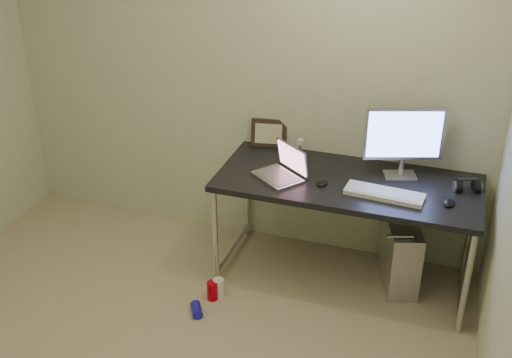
% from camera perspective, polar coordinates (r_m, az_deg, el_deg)
% --- Properties ---
extents(wall_back, '(3.50, 0.02, 2.50)m').
position_cam_1_polar(wall_back, '(4.44, -1.32, 9.31)').
color(wall_back, beige).
rests_on(wall_back, ground).
extents(desk, '(1.66, 0.73, 0.75)m').
position_cam_1_polar(desk, '(4.14, 8.12, -1.04)').
color(desk, black).
rests_on(desk, ground).
extents(tower_computer, '(0.32, 0.48, 0.49)m').
position_cam_1_polar(tower_computer, '(4.38, 12.67, -6.51)').
color(tower_computer, '#B6B5BA').
rests_on(tower_computer, ground).
extents(cable_a, '(0.01, 0.16, 0.69)m').
position_cam_1_polar(cable_a, '(4.52, 12.67, -2.90)').
color(cable_a, black).
rests_on(cable_a, ground).
extents(cable_b, '(0.02, 0.11, 0.71)m').
position_cam_1_polar(cable_b, '(4.51, 13.75, -3.41)').
color(cable_b, black).
rests_on(cable_b, ground).
extents(can_red, '(0.08, 0.08, 0.13)m').
position_cam_1_polar(can_red, '(4.24, -3.90, -9.87)').
color(can_red, '#B80311').
rests_on(can_red, ground).
extents(can_white, '(0.09, 0.09, 0.13)m').
position_cam_1_polar(can_white, '(4.26, -3.34, -9.63)').
color(can_white, white).
rests_on(can_white, ground).
extents(can_blue, '(0.12, 0.14, 0.07)m').
position_cam_1_polar(can_blue, '(4.15, -5.31, -11.50)').
color(can_blue, '#1F1AC4').
rests_on(can_blue, ground).
extents(laptop, '(0.39, 0.38, 0.21)m').
position_cam_1_polar(laptop, '(4.10, 2.43, 0.83)').
color(laptop, '#ADAEB4').
rests_on(laptop, desk).
extents(monitor, '(0.49, 0.20, 0.47)m').
position_cam_1_polar(monitor, '(4.10, 13.06, 3.65)').
color(monitor, '#ADAEB4').
rests_on(monitor, desk).
extents(keyboard, '(0.49, 0.19, 0.03)m').
position_cam_1_polar(keyboard, '(3.96, 11.34, -1.31)').
color(keyboard, silver).
rests_on(keyboard, desk).
extents(mouse_right, '(0.07, 0.11, 0.04)m').
position_cam_1_polar(mouse_right, '(3.96, 16.77, -1.94)').
color(mouse_right, black).
rests_on(mouse_right, desk).
extents(mouse_left, '(0.08, 0.11, 0.03)m').
position_cam_1_polar(mouse_left, '(4.03, 5.93, -0.25)').
color(mouse_left, black).
rests_on(mouse_left, desk).
extents(headphones, '(0.18, 0.10, 0.10)m').
position_cam_1_polar(headphones, '(4.15, 18.24, -0.63)').
color(headphones, black).
rests_on(headphones, desk).
extents(picture_frame, '(0.26, 0.12, 0.20)m').
position_cam_1_polar(picture_frame, '(4.50, 1.16, 4.10)').
color(picture_frame, black).
rests_on(picture_frame, desk).
extents(webcam, '(0.04, 0.03, 0.12)m').
position_cam_1_polar(webcam, '(4.37, 3.96, 3.19)').
color(webcam, silver).
rests_on(webcam, desk).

